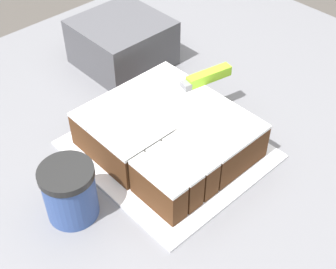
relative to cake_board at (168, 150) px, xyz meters
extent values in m
cube|color=slate|center=(0.03, 0.09, -0.47)|extent=(1.40, 1.10, 0.93)
cube|color=silver|center=(0.00, 0.00, 0.00)|extent=(0.33, 0.36, 0.01)
cube|color=#472814|center=(0.00, 0.06, 0.04)|extent=(0.26, 0.18, 0.07)
cube|color=white|center=(0.00, 0.06, 0.08)|extent=(0.26, 0.18, 0.01)
cube|color=#472814|center=(0.06, -0.09, 0.04)|extent=(0.14, 0.12, 0.07)
cube|color=white|center=(0.06, -0.09, 0.08)|extent=(0.14, 0.12, 0.01)
cube|color=#472814|center=(-0.11, -0.09, 0.04)|extent=(0.04, 0.11, 0.07)
cube|color=white|center=(-0.11, -0.09, 0.08)|extent=(0.04, 0.11, 0.01)
cube|color=#472814|center=(-0.07, -0.09, 0.04)|extent=(0.04, 0.11, 0.07)
cube|color=white|center=(-0.07, -0.09, 0.08)|extent=(0.04, 0.11, 0.01)
cube|color=#472814|center=(-0.03, -0.09, 0.04)|extent=(0.04, 0.11, 0.07)
cube|color=white|center=(-0.03, -0.09, 0.08)|extent=(0.04, 0.11, 0.01)
cube|color=silver|center=(-0.02, 0.07, 0.08)|extent=(0.24, 0.07, 0.00)
cube|color=slate|center=(0.09, 0.05, 0.09)|extent=(0.02, 0.03, 0.02)
cube|color=#8CCC26|center=(0.15, 0.03, 0.09)|extent=(0.11, 0.04, 0.02)
cylinder|color=#334C8C|center=(-0.23, 0.00, 0.04)|extent=(0.09, 0.09, 0.10)
cylinder|color=black|center=(-0.23, 0.00, 0.10)|extent=(0.10, 0.10, 0.01)
cube|color=#47474C|center=(0.14, 0.31, 0.06)|extent=(0.20, 0.20, 0.12)
camera|label=1|loc=(-0.46, -0.50, 0.67)|focal=50.00mm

